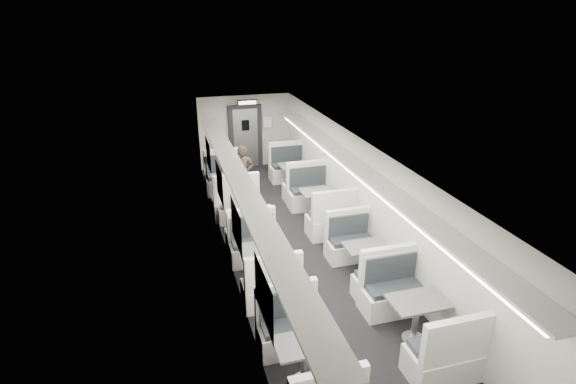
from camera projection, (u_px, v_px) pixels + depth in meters
room at (298, 203)px, 9.45m from camera, size 3.24×12.24×2.64m
booth_left_a at (230, 190)px, 12.21m from camera, size 1.15×2.33×1.25m
booth_left_b at (242, 219)px, 10.67m from camera, size 0.98×1.98×1.06m
booth_left_c at (262, 264)px, 8.78m from camera, size 1.04×2.10×1.13m
booth_left_d at (304, 362)px, 6.38m from camera, size 1.00×2.04×1.09m
booth_right_a at (295, 177)px, 13.17m from camera, size 1.10×2.23×1.19m
booth_right_b at (320, 205)px, 11.27m from camera, size 1.13×2.30×1.23m
booth_right_c at (365, 261)px, 8.92m from camera, size 1.00×2.02×1.08m
booth_right_d at (416, 320)px, 7.20m from camera, size 1.08×2.19×1.17m
passenger at (243, 173)px, 12.37m from camera, size 0.64×0.50×1.55m
window_a at (208, 155)px, 12.04m from camera, size 0.02×1.18×0.84m
window_b at (220, 184)px, 10.09m from camera, size 0.02×1.18×0.84m
window_c at (236, 226)px, 8.13m from camera, size 0.02×1.18×0.84m
window_d at (264, 296)px, 6.18m from camera, size 0.02×1.18×0.84m
luggage_rack_left at (241, 182)px, 8.60m from camera, size 0.46×10.40×0.09m
luggage_rack_right at (361, 170)px, 9.23m from camera, size 0.46×10.40×0.09m
vestibule_door at (246, 137)px, 14.78m from camera, size 1.10×0.13×2.10m
exit_sign at (247, 102)px, 13.87m from camera, size 0.62×0.12×0.16m
wall_notice at (268, 122)px, 14.78m from camera, size 0.32×0.02×0.40m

